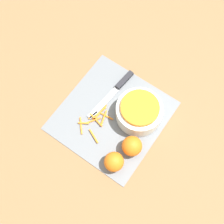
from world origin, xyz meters
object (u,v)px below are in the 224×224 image
orange_left (114,162)px  knife (119,86)px  orange_right (132,146)px  bowl_speckled (139,112)px

orange_left → knife: bearing=-148.6°
knife → orange_left: 0.30m
orange_right → bowl_speckled: bearing=-157.5°
orange_right → knife: bearing=-135.0°
bowl_speckled → orange_right: (0.12, 0.05, -0.00)m
knife → orange_right: (0.18, 0.18, 0.03)m
orange_left → orange_right: bearing=166.5°
bowl_speckled → knife: size_ratio=0.68×
bowl_speckled → orange_left: (0.20, 0.03, -0.00)m
bowl_speckled → knife: bowl_speckled is taller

